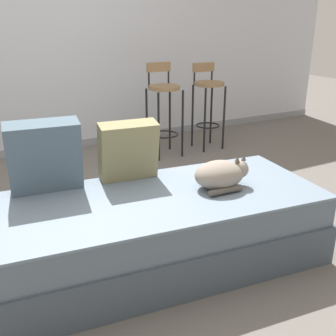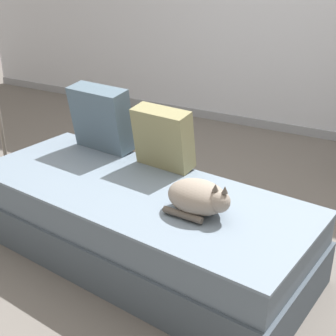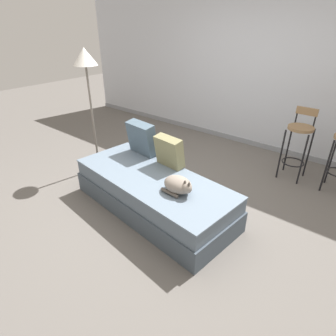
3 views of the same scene
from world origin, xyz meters
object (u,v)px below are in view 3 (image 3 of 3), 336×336
Objects in this scene: cat at (178,185)px; floor_lamp at (86,69)px; throw_pillow_corner at (142,138)px; throw_pillow_middle at (169,152)px; bar_stool_near_window at (299,138)px; couch at (153,193)px.

floor_lamp is (-1.79, 0.32, 0.94)m from cat.
throw_pillow_middle is (0.51, -0.06, -0.03)m from throw_pillow_corner.
cat is at bearing -107.56° from bar_stool_near_window.
floor_lamp is (-0.83, -0.14, 0.80)m from throw_pillow_corner.
floor_lamp is (-1.34, -0.08, 0.83)m from throw_pillow_middle.
bar_stool_near_window reaches higher than couch.
cat is at bearing -25.56° from throw_pillow_corner.
couch is 1.86m from floor_lamp.
couch is at bearing -10.41° from floor_lamp.
throw_pillow_middle is 1.58m from floor_lamp.
couch is 0.53m from throw_pillow_middle.
throw_pillow_corner is 1.07m from cat.
bar_stool_near_window reaches higher than throw_pillow_corner.
couch is 0.79m from throw_pillow_corner.
throw_pillow_corner is 1.24× the size of cat.
throw_pillow_middle is 0.38× the size of bar_stool_near_window.
bar_stool_near_window reaches higher than cat.
bar_stool_near_window is 0.58× the size of floor_lamp.
throw_pillow_middle is 1.09× the size of cat.
floor_lamp is (-2.40, -1.62, 0.87)m from bar_stool_near_window.
couch is 1.22× the size of floor_lamp.
throw_pillow_corner is at bearing 143.74° from couch.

